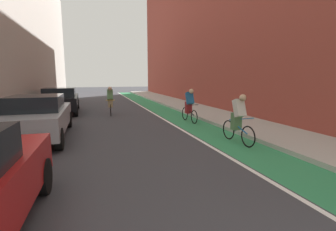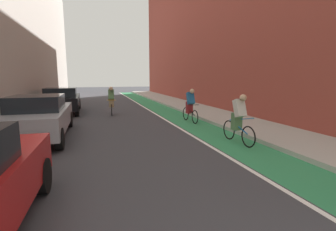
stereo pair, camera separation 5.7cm
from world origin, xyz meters
The scene contains 10 objects.
ground_plane centered at (0.00, 14.92, 0.00)m, with size 83.23×83.23×0.00m, color #38383D.
bike_lane_paint centered at (3.22, 16.92, 0.00)m, with size 1.60×37.83×0.00m, color #2D8451.
lane_divider_stripe centered at (2.32, 16.92, 0.00)m, with size 0.12×37.83×0.00m, color white.
sidewalk_right centered at (5.31, 16.92, 0.07)m, with size 2.58×37.83×0.14m, color #A8A59E.
building_facade_right centered at (7.80, 18.92, 6.34)m, with size 2.40×33.83×12.68m, color brown.
parked_sedan_silver centered at (-2.97, 10.69, 0.79)m, with size 1.88×4.62×1.53m.
parked_sedan_black centered at (-2.97, 17.15, 0.79)m, with size 2.10×4.67×1.53m.
cyclist_mid centered at (3.35, 8.10, 0.81)m, with size 0.48×1.72×1.61m.
cyclist_trailing centered at (3.29, 12.13, 0.81)m, with size 0.48×1.69×1.60m.
cyclist_far centered at (-0.17, 15.58, 0.85)m, with size 0.48×1.71×1.61m.
Camera 2 is at (-1.09, 1.34, 2.14)m, focal length 26.05 mm.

